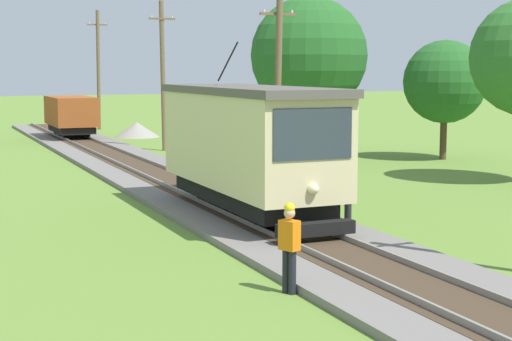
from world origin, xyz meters
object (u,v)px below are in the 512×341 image
(tree_left_near, at_px, (445,82))
(tree_right_near, at_px, (309,55))
(track_worker, at_px, (289,244))
(second_worker, at_px, (348,190))
(utility_pole_distant, at_px, (98,69))
(utility_pole_far, at_px, (163,74))
(utility_pole_mid, at_px, (278,87))
(red_tram, at_px, (249,144))
(gravel_pile, at_px, (137,130))
(freight_car, at_px, (71,115))

(tree_left_near, bearing_deg, tree_right_near, 150.92)
(track_worker, relative_size, second_worker, 1.00)
(utility_pole_distant, bearing_deg, tree_right_near, -76.22)
(utility_pole_far, xyz_separation_m, track_worker, (-5.63, -27.20, -3.02))
(utility_pole_mid, distance_m, second_worker, 7.88)
(red_tram, relative_size, second_worker, 4.79)
(gravel_pile, height_order, tree_right_near, tree_right_near)
(utility_pole_distant, xyz_separation_m, track_worker, (-5.63, -42.96, -3.29))
(utility_pole_mid, xyz_separation_m, tree_left_near, (11.02, 5.06, 0.04))
(second_worker, bearing_deg, gravel_pile, -81.48)
(utility_pole_distant, bearing_deg, gravel_pile, -83.26)
(utility_pole_mid, bearing_deg, tree_right_near, 56.61)
(red_tram, xyz_separation_m, tree_right_near, (8.79, 13.58, 2.74))
(red_tram, height_order, gravel_pile, red_tram)
(utility_pole_far, xyz_separation_m, gravel_pile, (0.84, 8.69, -3.54))
(utility_pole_far, distance_m, track_worker, 27.94)
(gravel_pile, bearing_deg, utility_pole_far, -95.50)
(red_tram, height_order, track_worker, red_tram)
(utility_pole_distant, relative_size, tree_left_near, 1.48)
(freight_car, distance_m, second_worker, 29.81)
(tree_left_near, bearing_deg, freight_car, 129.73)
(utility_pole_far, xyz_separation_m, tree_right_near, (5.40, -6.23, 0.93))
(utility_pole_distant, bearing_deg, utility_pole_mid, -90.00)
(utility_pole_distant, distance_m, tree_left_near, 27.45)
(utility_pole_far, bearing_deg, gravel_pile, 84.50)
(freight_car, xyz_separation_m, utility_pole_distant, (3.40, 7.78, 2.71))
(second_worker, bearing_deg, freight_car, -73.42)
(freight_car, bearing_deg, utility_pole_far, -66.96)
(freight_car, distance_m, tree_left_near, 22.66)
(freight_car, distance_m, utility_pole_mid, 22.76)
(utility_pole_far, distance_m, tree_left_near, 14.46)
(red_tram, bearing_deg, utility_pole_distant, 84.55)
(utility_pole_distant, height_order, gravel_pile, utility_pole_distant)
(track_worker, bearing_deg, red_tram, 50.58)
(second_worker, bearing_deg, tree_right_near, -100.73)
(second_worker, bearing_deg, red_tram, -29.06)
(second_worker, relative_size, tree_right_near, 0.23)
(utility_pole_mid, distance_m, utility_pole_distant, 30.19)
(utility_pole_distant, bearing_deg, freight_car, -113.58)
(track_worker, bearing_deg, gravel_pile, 57.25)
(utility_pole_distant, xyz_separation_m, gravel_pile, (0.84, -7.08, -3.80))
(track_worker, bearing_deg, utility_pole_mid, 43.67)
(utility_pole_mid, height_order, gravel_pile, utility_pole_mid)
(red_tram, bearing_deg, gravel_pile, 81.56)
(track_worker, height_order, tree_left_near, tree_left_near)
(freight_car, xyz_separation_m, tree_right_near, (8.79, -14.22, 3.38))
(second_worker, xyz_separation_m, tree_left_near, (12.24, 12.37, 2.70))
(red_tram, height_order, tree_left_near, tree_left_near)
(utility_pole_distant, height_order, tree_left_near, utility_pole_distant)
(gravel_pile, height_order, track_worker, track_worker)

